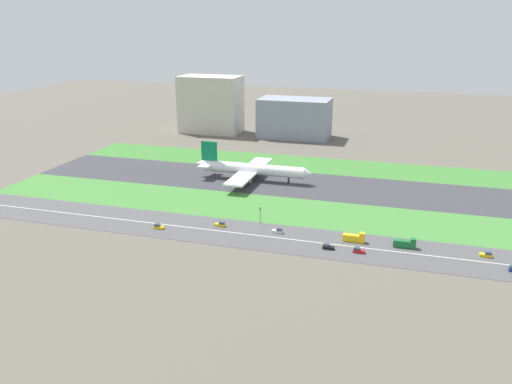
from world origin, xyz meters
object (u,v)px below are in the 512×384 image
Objects in this scene: terminal_building at (211,104)px; traffic_light at (260,214)px; car_5 at (358,251)px; truck_0 at (405,244)px; fuel_tank_west at (304,117)px; car_4 at (221,224)px; car_1 at (278,231)px; car_6 at (159,227)px; hangar_building at (295,118)px; airliner at (250,169)px; car_0 at (328,247)px; car_2 at (486,255)px; truck_1 at (354,238)px.

traffic_light is at bearing -62.51° from terminal_building.
car_5 is 235.03m from terminal_building.
fuel_tank_west is at bearing 111.12° from truck_0.
car_4 and car_5 have the same top height.
truck_0 is at bearing -0.00° from car_1.
hangar_building reaches higher than car_6.
hangar_building is at bearing -93.93° from car_6.
airliner is at bearing -49.39° from car_5.
car_4 is 59.33m from car_5.
terminal_building is at bearing 180.00° from hangar_building.
car_6 is at bearing -168.38° from car_1.
car_2 is (56.72, 10.00, 0.00)m from car_0.
terminal_building is (-67.15, 114.00, 14.88)m from airliner.
car_6 is 0.21× the size of fuel_tank_west.
airliner reaches higher than car_1.
car_6 is at bearing 0.00° from car_0.
car_2 is 0.21× the size of fuel_tank_west.
truck_1 is at bearing -73.22° from fuel_tank_west.
hangar_building is (-68.99, 192.00, 13.15)m from car_5.
fuel_tank_west is (-12.72, 227.00, 6.24)m from car_4.
car_4 is 74.97m from truck_0.
car_1 is (-33.54, 10.00, 0.00)m from car_5.
truck_1 reaches higher than car_0.
truck_0 is at bearing 0.00° from truck_1.
airliner is 9.03× the size of traffic_light.
hangar_building is (-35.46, 182.00, 13.15)m from car_1.
car_6 is (-15.30, -78.00, -5.31)m from airliner.
hangar_building reaches higher than airliner.
traffic_light is at bearing -22.48° from car_5.
car_1 is 1.00× the size of car_2.
car_1 is at bearing -168.38° from car_6.
truck_0 is at bearing -160.29° from car_0.
car_2 is at bearing -5.15° from traffic_light.
car_2 is at bearing -167.55° from car_5.
car_2 is 0.09× the size of hangar_building.
truck_1 is 1.17× the size of traffic_light.
car_5 is at bearing -55.08° from terminal_building.
hangar_building is (-57.57, 192.00, 13.15)m from car_0.
traffic_light is (23.39, -60.01, -1.94)m from airliner.
traffic_light is at bearing -82.79° from fuel_tank_west.
car_5 is 46.39m from car_2.
car_4 is at bearing -67.45° from terminal_building.
car_0 is 70.76m from car_6.
car_5 is 47.19m from traffic_light.
traffic_light is 220.77m from fuel_tank_west.
car_1 is 208.88m from terminal_building.
car_6 is 42.80m from traffic_light.
airliner is at bearing -54.59° from car_0.
fuel_tank_west is (-4.32, 159.00, 0.93)m from airliner.
airliner is at bearing -88.94° from hangar_building.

